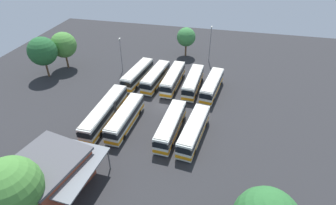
% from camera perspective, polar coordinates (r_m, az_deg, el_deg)
% --- Properties ---
extents(ground_plane, '(93.82, 93.82, 0.00)m').
position_cam_1_polar(ground_plane, '(53.32, -1.16, -0.60)').
color(ground_plane, '#28282B').
extents(bus_row0_slot0, '(11.69, 3.93, 3.35)m').
position_cam_1_polar(bus_row0_slot0, '(60.87, -6.30, 5.83)').
color(bus_row0_slot0, silver).
rests_on(bus_row0_slot0, ground_plane).
extents(bus_row0_slot1, '(11.30, 3.70, 3.35)m').
position_cam_1_polar(bus_row0_slot1, '(59.51, -2.58, 5.32)').
color(bus_row0_slot1, silver).
rests_on(bus_row0_slot1, ground_plane).
extents(bus_row0_slot2, '(11.69, 3.08, 3.35)m').
position_cam_1_polar(bus_row0_slot2, '(58.81, 1.07, 4.98)').
color(bus_row0_slot2, silver).
rests_on(bus_row0_slot2, ground_plane).
extents(bus_row0_slot3, '(11.23, 2.98, 3.35)m').
position_cam_1_polar(bus_row0_slot3, '(57.75, 5.24, 4.26)').
color(bus_row0_slot3, silver).
rests_on(bus_row0_slot3, ground_plane).
extents(bus_row0_slot4, '(11.26, 3.93, 3.35)m').
position_cam_1_polar(bus_row0_slot4, '(56.98, 9.14, 3.51)').
color(bus_row0_slot4, silver).
rests_on(bus_row0_slot4, ground_plane).
extents(bus_row1_slot0, '(14.65, 2.88, 3.35)m').
position_cam_1_polar(bus_row1_slot0, '(49.75, -12.95, -1.91)').
color(bus_row1_slot0, silver).
rests_on(bus_row1_slot0, ground_plane).
extents(bus_row1_slot1, '(11.68, 3.05, 3.35)m').
position_cam_1_polar(bus_row1_slot1, '(47.70, -8.86, -3.12)').
color(bus_row1_slot1, silver).
rests_on(bus_row1_slot1, ground_plane).
extents(bus_row1_slot3, '(11.49, 3.12, 3.35)m').
position_cam_1_polar(bus_row1_slot3, '(45.41, 0.55, -4.82)').
color(bus_row1_slot3, silver).
rests_on(bus_row1_slot3, ground_plane).
extents(bus_row1_slot4, '(11.54, 3.86, 3.35)m').
position_cam_1_polar(bus_row1_slot4, '(44.61, 5.39, -5.82)').
color(bus_row1_slot4, silver).
rests_on(bus_row1_slot4, ground_plane).
extents(depot_building, '(10.89, 10.02, 4.91)m').
position_cam_1_polar(depot_building, '(40.09, -23.65, -13.49)').
color(depot_building, '#99422D').
rests_on(depot_building, ground_plane).
extents(maintenance_shelter, '(9.95, 6.91, 3.87)m').
position_cam_1_polar(maintenance_shelter, '(38.01, -19.56, -12.80)').
color(maintenance_shelter, slate).
rests_on(maintenance_shelter, ground_plane).
extents(lamp_post_mid_lot, '(0.56, 0.28, 8.07)m').
position_cam_1_polar(lamp_post_mid_lot, '(64.95, -9.74, 10.02)').
color(lamp_post_mid_lot, slate).
rests_on(lamp_post_mid_lot, ground_plane).
extents(lamp_post_by_building, '(0.56, 0.28, 8.98)m').
position_cam_1_polar(lamp_post_by_building, '(69.63, 8.77, 12.18)').
color(lamp_post_by_building, slate).
rests_on(lamp_post_by_building, ground_plane).
extents(tree_northeast, '(4.78, 4.78, 7.55)m').
position_cam_1_polar(tree_northeast, '(71.99, 3.80, 13.42)').
color(tree_northeast, brown).
rests_on(tree_northeast, ground_plane).
extents(tree_east_edge, '(5.93, 5.93, 8.77)m').
position_cam_1_polar(tree_east_edge, '(69.53, -20.89, 11.11)').
color(tree_east_edge, brown).
rests_on(tree_east_edge, ground_plane).
extents(tree_west_edge, '(6.28, 6.28, 9.31)m').
position_cam_1_polar(tree_west_edge, '(66.73, -24.64, 9.65)').
color(tree_west_edge, brown).
rests_on(tree_west_edge, ground_plane).
extents(tree_northwest, '(7.00, 7.00, 9.35)m').
position_cam_1_polar(tree_northwest, '(35.59, -29.95, -15.11)').
color(tree_northwest, brown).
rests_on(tree_northwest, ground_plane).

